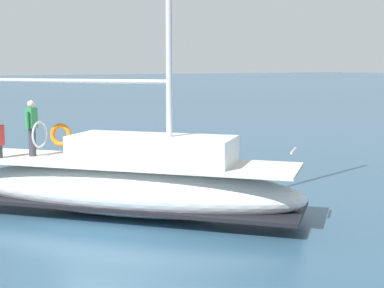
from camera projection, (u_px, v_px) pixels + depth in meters
The scene contains 3 objects.
ground_plane at pixel (82, 226), 14.62m from camera, with size 400.00×400.00×0.00m, color #2D516B.
main_sailboat at pixel (130, 182), 15.60m from camera, with size 8.60×8.36×11.75m.
mooring_buoy at pixel (83, 161), 23.20m from camera, with size 0.72×0.72×0.96m.
Camera 1 is at (13.71, -4.61, 4.06)m, focal length 54.29 mm.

